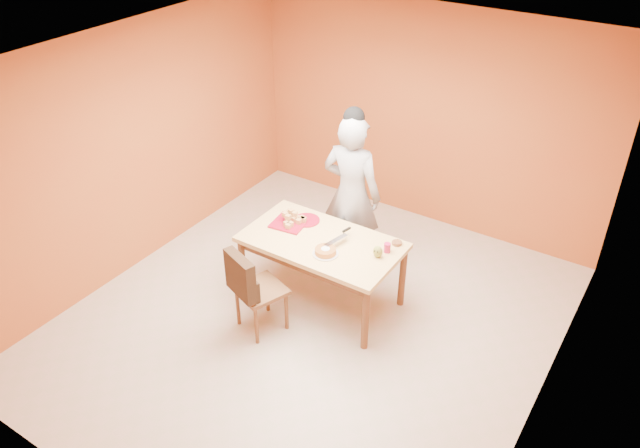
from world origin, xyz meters
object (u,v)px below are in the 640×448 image
Objects in this scene: person at (352,195)px; sponge_cake at (325,251)px; dining_table at (322,248)px; pastry_platter at (290,223)px; checker_tin at (397,243)px; magenta_glass at (387,248)px; red_dinner_plate at (307,220)px; egg_ornament at (378,252)px; dining_chair at (259,289)px.

sponge_cake is (0.23, -0.89, -0.13)m from person.
person is (-0.08, 0.71, 0.26)m from dining_table.
checker_tin is (1.12, 0.27, 0.01)m from pastry_platter.
sponge_cake reaches higher than checker_tin.
magenta_glass is (1.10, 0.10, 0.04)m from pastry_platter.
sponge_cake is 2.18× the size of magenta_glass.
pastry_platter is 0.19m from red_dinner_plate.
person is 0.58m from red_dinner_plate.
red_dinner_plate is (0.12, 0.14, -0.00)m from pastry_platter.
person is 19.15× the size of magenta_glass.
egg_ornament is (0.61, 0.05, 0.16)m from dining_table.
pastry_platter reaches higher than red_dinner_plate.
egg_ornament reaches higher than checker_tin.
dining_chair is 0.74m from sponge_cake.
magenta_glass is (0.98, -0.04, 0.04)m from red_dinner_plate.
magenta_glass reaches higher than sponge_cake.
dining_table is 1.69× the size of dining_chair.
dining_chair is 1.31m from magenta_glass.
person is 18.29× the size of checker_tin.
pastry_platter is 2.75× the size of egg_ornament.
magenta_glass is (0.64, 0.18, 0.14)m from dining_table.
sponge_cake reaches higher than red_dinner_plate.
magenta_glass is at bearing 68.54° from egg_ornament.
dining_chair is (-0.27, -0.70, -0.17)m from dining_table.
dining_table is at bearing -10.05° from pastry_platter.
person is at bearing 62.31° from red_dinner_plate.
person is 0.91m from magenta_glass.
pastry_platter is 1.10m from magenta_glass.
dining_chair is at bearing -144.65° from egg_ornament.
dining_table is 0.68m from magenta_glass.
person is at bearing 143.51° from magenta_glass.
egg_ornament is at bearing -106.10° from magenta_glass.
person is 0.75m from pastry_platter.
sponge_cake is at bearing -48.80° from dining_table.
sponge_cake is (0.49, -0.40, 0.03)m from red_dinner_plate.
person is 14.89× the size of egg_ornament.
checker_tin is (0.67, 0.35, 0.11)m from dining_table.
dining_chair is 3.41× the size of red_dinner_plate.
pastry_platter is at bearing 169.95° from dining_table.
dining_table is 0.63m from egg_ornament.
checker_tin is at bearing 13.52° from pastry_platter.
checker_tin is at bearing 73.55° from egg_ornament.
checker_tin is at bearing 68.54° from dining_chair.
dining_chair is 1.44m from checker_tin.
dining_chair is at bearing -129.35° from sponge_cake.
person is 0.93m from sponge_cake.
dining_chair is at bearing -76.80° from pastry_platter.
person is 8.79× the size of sponge_cake.
checker_tin is (0.02, 0.17, -0.03)m from magenta_glass.
red_dinner_plate is (-0.34, 0.22, 0.10)m from dining_table.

